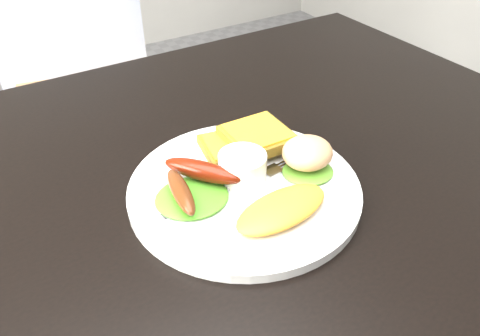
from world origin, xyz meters
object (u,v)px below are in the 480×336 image
(dining_chair, at_px, (99,106))
(plate, at_px, (244,189))
(person, at_px, (204,32))
(dining_table, at_px, (189,197))

(dining_chair, xyz_separation_m, plate, (-0.04, -0.86, 0.31))
(person, distance_m, plate, 0.73)
(dining_table, relative_size, plate, 4.19)
(dining_chair, bearing_deg, person, -26.24)
(dining_chair, bearing_deg, plate, -81.36)
(dining_table, relative_size, dining_chair, 2.70)
(plate, bearing_deg, dining_table, 136.25)
(dining_table, bearing_deg, person, 60.30)
(dining_chair, height_order, plate, plate)
(dining_table, bearing_deg, dining_chair, 83.36)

